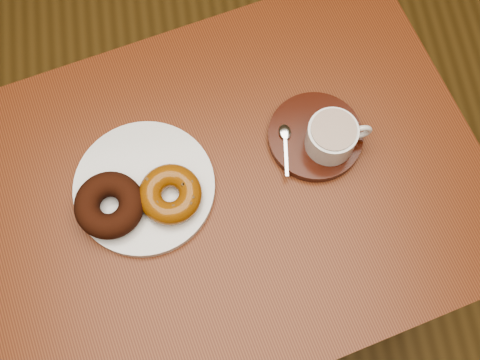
{
  "coord_description": "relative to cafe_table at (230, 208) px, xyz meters",
  "views": [
    {
      "loc": [
        0.06,
        -0.11,
        1.79
      ],
      "look_at": [
        0.11,
        0.22,
        0.84
      ],
      "focal_mm": 45.0,
      "sensor_mm": 36.0,
      "label": 1
    }
  ],
  "objects": [
    {
      "name": "cafe_table",
      "position": [
        0.0,
        0.0,
        0.0
      ],
      "size": [
        1.0,
        0.84,
        0.82
      ],
      "rotation": [
        0.0,
        0.0,
        0.23
      ],
      "color": "#652E15",
      "rests_on": "ground"
    },
    {
      "name": "donut_plate",
      "position": [
        -0.14,
        0.01,
        0.14
      ],
      "size": [
        0.31,
        0.31,
        0.01
      ],
      "primitive_type": "cylinder",
      "rotation": [
        0.0,
        0.0,
        0.4
      ],
      "color": "silver",
      "rests_on": "cafe_table"
    },
    {
      "name": "donut_caramel",
      "position": [
        -0.1,
        -0.01,
        0.16
      ],
      "size": [
        0.12,
        0.12,
        0.04
      ],
      "rotation": [
        0.0,
        0.0,
        0.22
      ],
      "color": "#85490E",
      "rests_on": "donut_plate"
    },
    {
      "name": "teaspoon",
      "position": [
        0.11,
        0.07,
        0.15
      ],
      "size": [
        0.02,
        0.1,
        0.01
      ],
      "rotation": [
        0.0,
        0.0,
        -0.12
      ],
      "color": "silver",
      "rests_on": "saucer"
    },
    {
      "name": "ground",
      "position": [
        -0.09,
        -0.22,
        -0.69
      ],
      "size": [
        6.0,
        6.0,
        0.0
      ],
      "primitive_type": "plane",
      "color": "brown",
      "rests_on": "ground"
    },
    {
      "name": "donut_cinnamon",
      "position": [
        -0.2,
        -0.02,
        0.17
      ],
      "size": [
        0.12,
        0.12,
        0.04
      ],
      "primitive_type": "torus",
      "rotation": [
        0.0,
        0.0,
        0.02
      ],
      "color": "black",
      "rests_on": "donut_plate"
    },
    {
      "name": "coffee_cup",
      "position": [
        0.18,
        0.04,
        0.18
      ],
      "size": [
        0.11,
        0.08,
        0.06
      ],
      "rotation": [
        0.0,
        0.0,
        0.02
      ],
      "color": "silver",
      "rests_on": "saucer"
    },
    {
      "name": "saucer",
      "position": [
        0.16,
        0.06,
        0.14
      ],
      "size": [
        0.16,
        0.16,
        0.02
      ],
      "primitive_type": "cylinder",
      "rotation": [
        0.0,
        0.0,
        0.0
      ],
      "color": "black",
      "rests_on": "cafe_table"
    }
  ]
}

